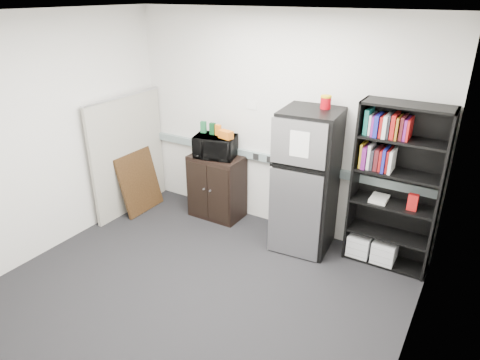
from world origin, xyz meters
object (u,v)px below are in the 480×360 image
Objects in this scene: cubicle_partition at (129,154)px; microwave at (215,146)px; bookshelf at (394,184)px; cabinet at (217,186)px; refrigerator at (307,182)px.

cubicle_partition reaches higher than microwave.
bookshelf is 2.31m from cabinet.
cubicle_partition is at bearing -177.33° from refrigerator.
cabinet is at bearing -178.33° from bookshelf.
cubicle_partition is at bearing -175.69° from microwave.
bookshelf is at bearing 3.74° from refrigerator.
cabinet is 1.38m from refrigerator.
microwave is at bearing 19.21° from cubicle_partition.
cabinet is at bearing 75.10° from microwave.
bookshelf is 0.95m from refrigerator.
cabinet is at bearing 171.36° from refrigerator.
cabinet is 1.67× the size of microwave.
microwave is at bearing -177.92° from bookshelf.
bookshelf is 3.45m from cubicle_partition.
cubicle_partition is (-3.41, -0.49, -0.16)m from bookshelf.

